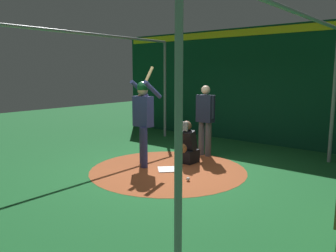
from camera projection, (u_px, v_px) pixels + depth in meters
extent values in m
plane|color=#195B28|center=(168.00, 170.00, 7.18)|extent=(25.70, 25.70, 0.00)
cylinder|color=#9E4C28|center=(168.00, 170.00, 7.18)|extent=(3.32, 3.32, 0.01)
cube|color=white|center=(168.00, 169.00, 7.18)|extent=(0.59, 0.59, 0.01)
cylinder|color=navy|center=(144.00, 148.00, 7.29)|extent=(0.15, 0.15, 0.88)
cylinder|color=navy|center=(143.00, 144.00, 7.64)|extent=(0.15, 0.15, 0.88)
cube|color=navy|center=(143.00, 111.00, 7.34)|extent=(0.22, 0.44, 0.66)
cylinder|color=navy|center=(153.00, 90.00, 7.22)|extent=(0.53, 0.09, 0.41)
cylinder|color=navy|center=(139.00, 89.00, 7.47)|extent=(0.53, 0.09, 0.41)
sphere|color=tan|center=(143.00, 90.00, 7.27)|extent=(0.23, 0.23, 0.23)
sphere|color=#0F4C23|center=(143.00, 87.00, 7.26)|extent=(0.26, 0.26, 0.26)
cylinder|color=tan|center=(145.00, 83.00, 7.49)|extent=(0.54, 0.06, 0.73)
cube|color=black|center=(188.00, 156.00, 7.77)|extent=(0.40, 0.40, 0.30)
cube|color=black|center=(187.00, 140.00, 7.68)|extent=(0.31, 0.40, 0.49)
sphere|color=brown|center=(187.00, 126.00, 7.61)|extent=(0.23, 0.23, 0.23)
cube|color=gray|center=(184.00, 126.00, 7.53)|extent=(0.03, 0.20, 0.20)
ellipsoid|color=brown|center=(182.00, 148.00, 7.45)|extent=(0.12, 0.28, 0.22)
cylinder|color=#4C4C51|center=(208.00, 139.00, 8.29)|extent=(0.15, 0.15, 0.85)
cylinder|color=#4C4C51|center=(201.00, 138.00, 8.41)|extent=(0.15, 0.15, 0.85)
cube|color=#1E2338|center=(205.00, 109.00, 8.23)|extent=(0.22, 0.42, 0.67)
cylinder|color=#1E2338|center=(212.00, 107.00, 8.10)|extent=(0.09, 0.09, 0.56)
cylinder|color=#1E2338|center=(199.00, 106.00, 8.35)|extent=(0.09, 0.09, 0.56)
sphere|color=beige|center=(206.00, 90.00, 8.16)|extent=(0.22, 0.22, 0.22)
cube|color=#0C3D26|center=(252.00, 86.00, 9.88)|extent=(0.20, 9.70, 3.35)
cube|color=yellow|center=(252.00, 32.00, 9.55)|extent=(0.03, 9.51, 0.20)
cylinder|color=gray|center=(165.00, 90.00, 10.69)|extent=(0.08, 0.08, 2.99)
cylinder|color=gray|center=(334.00, 98.00, 7.58)|extent=(0.08, 0.08, 2.99)
cylinder|color=gray|center=(178.00, 133.00, 3.20)|extent=(0.08, 0.08, 2.99)
cylinder|color=gray|center=(90.00, 34.00, 8.27)|extent=(5.74, 0.07, 0.07)
cylinder|color=gray|center=(293.00, 11.00, 5.15)|extent=(5.74, 0.07, 0.07)
sphere|color=white|center=(144.00, 160.00, 7.79)|extent=(0.07, 0.07, 0.07)
sphere|color=white|center=(188.00, 179.00, 6.43)|extent=(0.07, 0.07, 0.07)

